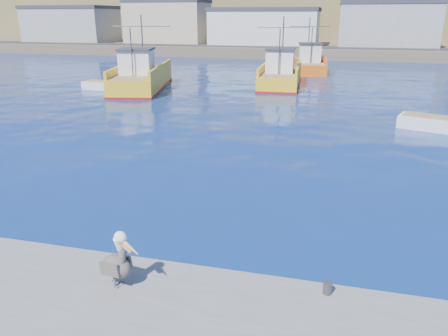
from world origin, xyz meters
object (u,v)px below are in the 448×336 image
skiff_mid (440,125)px  trawler_yellow_a (141,77)px  skiff_extra (106,86)px  trawler_yellow_b (281,75)px  boat_orange (308,63)px  pelican (118,262)px

skiff_mid → trawler_yellow_a: bearing=157.2°
trawler_yellow_a → skiff_extra: (-3.09, -1.07, -0.76)m
skiff_mid → trawler_yellow_b: bearing=126.9°
boat_orange → pelican: size_ratio=6.69×
boat_orange → pelican: 46.17m
skiff_mid → pelican: bearing=-118.3°
trawler_yellow_b → pelican: (0.81, -34.59, 0.11)m
boat_orange → skiff_extra: boat_orange is taller
pelican → trawler_yellow_b: bearing=91.3°
trawler_yellow_b → trawler_yellow_a: bearing=-156.6°
boat_orange → pelican: (-0.99, -46.16, 0.04)m
boat_orange → skiff_extra: (-16.92, -17.86, -0.77)m
trawler_yellow_a → trawler_yellow_b: trawler_yellow_a is taller
skiff_extra → pelican: bearing=-60.6°
skiff_mid → pelican: (-10.51, -19.54, 0.79)m
trawler_yellow_a → skiff_mid: (23.36, -9.84, -0.74)m
trawler_yellow_a → skiff_mid: 25.36m
boat_orange → pelican: boat_orange is taller
skiff_mid → skiff_extra: size_ratio=1.09×
boat_orange → skiff_mid: 28.29m
trawler_yellow_a → pelican: size_ratio=8.53×
skiff_extra → skiff_mid: bearing=-18.3°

